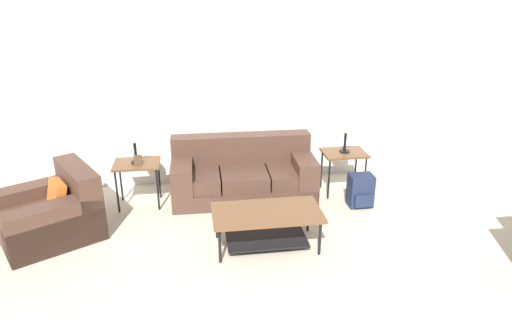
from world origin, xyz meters
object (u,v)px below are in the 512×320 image
(couch, at_px, (243,176))
(side_table_right, at_px, (344,156))
(coffee_table, at_px, (267,220))
(table_lamp_right, at_px, (347,123))
(table_lamp_left, at_px, (133,132))
(backpack, at_px, (361,191))
(armchair, at_px, (52,214))
(side_table_left, at_px, (137,167))

(couch, distance_m, side_table_right, 1.43)
(coffee_table, xyz_separation_m, table_lamp_right, (1.30, 1.25, 0.70))
(table_lamp_left, distance_m, backpack, 3.05)
(coffee_table, distance_m, table_lamp_right, 1.93)
(armchair, height_order, side_table_left, armchair)
(table_lamp_left, bearing_deg, coffee_table, -39.63)
(couch, bearing_deg, table_lamp_left, -176.62)
(table_lamp_right, distance_m, backpack, 0.93)
(couch, height_order, side_table_right, couch)
(side_table_right, height_order, table_lamp_left, table_lamp_left)
(side_table_left, bearing_deg, coffee_table, -39.63)
(armchair, height_order, table_lamp_right, table_lamp_right)
(backpack, bearing_deg, table_lamp_left, 171.29)
(armchair, bearing_deg, table_lamp_left, 35.57)
(armchair, bearing_deg, side_table_right, 10.07)
(table_lamp_left, bearing_deg, couch, 3.38)
(coffee_table, xyz_separation_m, table_lamp_left, (-1.51, 1.25, 0.70))
(table_lamp_left, bearing_deg, armchair, -144.43)
(coffee_table, relative_size, table_lamp_left, 2.25)
(couch, relative_size, coffee_table, 1.61)
(side_table_left, relative_size, side_table_right, 1.00)
(armchair, bearing_deg, couch, 17.75)
(armchair, height_order, coffee_table, armchair)
(couch, distance_m, table_lamp_left, 1.58)
(coffee_table, bearing_deg, table_lamp_left, 140.37)
(coffee_table, bearing_deg, table_lamp_right, 44.01)
(coffee_table, bearing_deg, backpack, 29.94)
(armchair, relative_size, side_table_left, 2.25)
(side_table_right, xyz_separation_m, table_lamp_right, (-0.00, -0.00, 0.48))
(side_table_right, xyz_separation_m, backpack, (0.10, -0.45, -0.33))
(backpack, bearing_deg, side_table_left, 171.29)
(coffee_table, relative_size, side_table_right, 1.99)
(side_table_left, height_order, side_table_right, same)
(side_table_left, bearing_deg, couch, 3.38)
(coffee_table, bearing_deg, armchair, 166.43)
(couch, xyz_separation_m, side_table_left, (-1.40, -0.08, 0.24))
(side_table_right, height_order, backpack, side_table_right)
(side_table_right, distance_m, table_lamp_right, 0.48)
(armchair, height_order, table_lamp_left, table_lamp_left)
(coffee_table, distance_m, side_table_right, 1.81)
(armchair, relative_size, table_lamp_left, 2.54)
(armchair, distance_m, side_table_left, 1.17)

